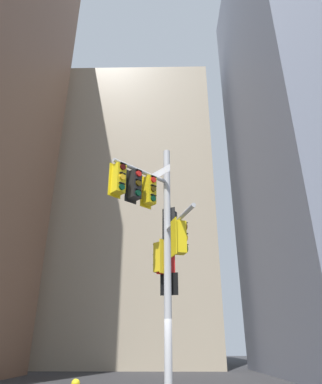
% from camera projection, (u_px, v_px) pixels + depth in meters
% --- Properties ---
extents(building_mid_block, '(15.99, 15.99, 29.70)m').
position_uv_depth(building_mid_block, '(135.00, 219.00, 38.66)').
color(building_mid_block, tan).
rests_on(building_mid_block, ground).
extents(signal_pole_assembly, '(2.67, 2.90, 8.51)m').
position_uv_depth(signal_pole_assembly, '(158.00, 232.00, 11.24)').
color(signal_pole_assembly, '#B2B2B5').
rests_on(signal_pole_assembly, ground).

